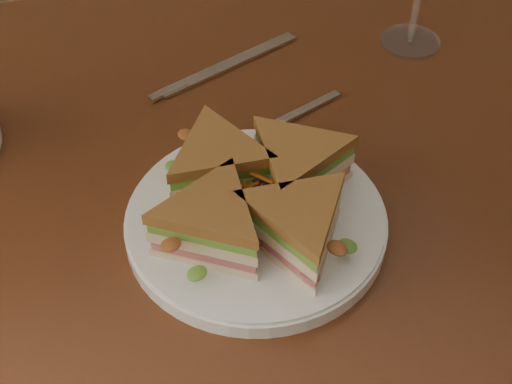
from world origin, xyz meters
TOP-DOWN VIEW (x-y plane):
  - table at (0.00, 0.00)m, footprint 1.20×0.80m
  - plate at (0.02, -0.10)m, footprint 0.25×0.25m
  - sandwich_wedges at (0.02, -0.10)m, footprint 0.25×0.25m
  - crisps_mound at (0.02, -0.10)m, footprint 0.09×0.09m
  - spoon at (0.05, 0.02)m, footprint 0.18×0.07m
  - knife at (0.07, 0.15)m, footprint 0.21×0.08m

SIDE VIEW (x-z plane):
  - table at x=0.00m, z-range 0.28..1.03m
  - knife at x=0.07m, z-range 0.75..0.75m
  - spoon at x=0.05m, z-range 0.75..0.76m
  - plate at x=0.02m, z-range 0.75..0.77m
  - crisps_mound at x=0.02m, z-range 0.77..0.82m
  - sandwich_wedges at x=0.02m, z-range 0.77..0.82m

